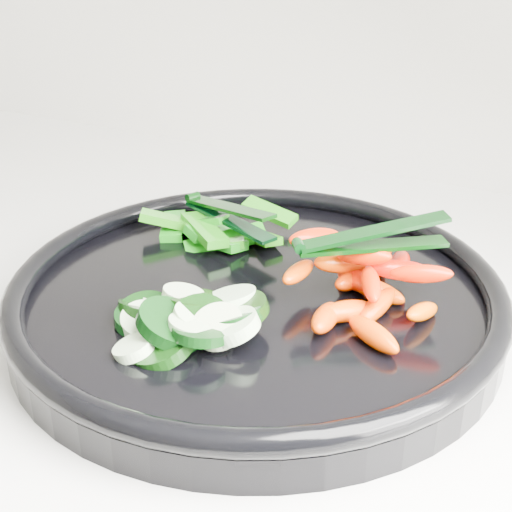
% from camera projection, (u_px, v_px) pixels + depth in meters
% --- Properties ---
extents(veggie_tray, '(0.47, 0.47, 0.04)m').
position_uv_depth(veggie_tray, '(256.00, 297.00, 0.54)').
color(veggie_tray, black).
rests_on(veggie_tray, counter).
extents(cucumber_pile, '(0.12, 0.11, 0.04)m').
position_uv_depth(cucumber_pile, '(182.00, 318.00, 0.49)').
color(cucumber_pile, black).
rests_on(cucumber_pile, veggie_tray).
extents(carrot_pile, '(0.13, 0.15, 0.05)m').
position_uv_depth(carrot_pile, '(363.00, 278.00, 0.53)').
color(carrot_pile, '#DB5900').
rests_on(carrot_pile, veggie_tray).
extents(pepper_pile, '(0.13, 0.10, 0.04)m').
position_uv_depth(pepper_pile, '(215.00, 231.00, 0.63)').
color(pepper_pile, '#256C0A').
rests_on(pepper_pile, veggie_tray).
extents(tong_carrot, '(0.10, 0.08, 0.02)m').
position_uv_depth(tong_carrot, '(368.00, 239.00, 0.51)').
color(tong_carrot, black).
rests_on(tong_carrot, carrot_pile).
extents(tong_pepper, '(0.11, 0.06, 0.02)m').
position_uv_depth(tong_pepper, '(226.00, 213.00, 0.62)').
color(tong_pepper, black).
rests_on(tong_pepper, pepper_pile).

